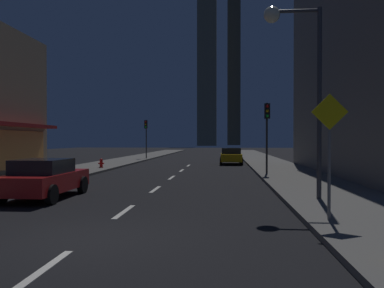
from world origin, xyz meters
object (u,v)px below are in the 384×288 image
(car_parked_far, at_px, (231,156))
(fire_hydrant_far_left, at_px, (101,163))
(traffic_light_far_left, at_px, (146,130))
(car_parked_near, at_px, (45,178))
(traffic_light_near_right, at_px, (267,122))
(street_lamp_right, at_px, (295,55))
(pedestrian_crossing_sign, at_px, (329,145))

(car_parked_far, relative_size, fire_hydrant_far_left, 6.48)
(fire_hydrant_far_left, height_order, traffic_light_far_left, traffic_light_far_left)
(car_parked_near, xyz_separation_m, traffic_light_near_right, (9.10, 9.33, 2.45))
(car_parked_far, bearing_deg, fire_hydrant_far_left, -143.47)
(street_lamp_right, xyz_separation_m, pedestrian_crossing_sign, (0.22, -3.52, -3.05))
(car_parked_far, height_order, traffic_light_near_right, traffic_light_near_right)
(car_parked_far, relative_size, traffic_light_near_right, 1.01)
(car_parked_far, distance_m, pedestrian_crossing_sign, 24.42)
(traffic_light_far_left, distance_m, street_lamp_right, 29.96)
(car_parked_near, xyz_separation_m, street_lamp_right, (8.98, -0.21, 4.33))
(pedestrian_crossing_sign, bearing_deg, traffic_light_far_left, 109.49)
(traffic_light_near_right, bearing_deg, street_lamp_right, -90.72)
(car_parked_near, distance_m, traffic_light_far_left, 27.81)
(car_parked_far, bearing_deg, pedestrian_crossing_sign, -85.30)
(car_parked_far, height_order, fire_hydrant_far_left, car_parked_far)
(traffic_light_far_left, bearing_deg, street_lamp_right, -68.66)
(car_parked_near, relative_size, street_lamp_right, 0.64)
(car_parked_near, height_order, street_lamp_right, street_lamp_right)
(fire_hydrant_far_left, xyz_separation_m, street_lamp_right, (11.28, -13.75, 4.61))
(car_parked_far, height_order, traffic_light_far_left, traffic_light_far_left)
(car_parked_far, relative_size, traffic_light_far_left, 1.01)
(street_lamp_right, bearing_deg, traffic_light_far_left, 111.34)
(pedestrian_crossing_sign, bearing_deg, car_parked_near, 157.93)
(pedestrian_crossing_sign, bearing_deg, traffic_light_near_right, 90.44)
(pedestrian_crossing_sign, bearing_deg, fire_hydrant_far_left, 123.66)
(street_lamp_right, bearing_deg, pedestrian_crossing_sign, -86.42)
(car_parked_near, xyz_separation_m, traffic_light_far_left, (-1.90, 27.64, 2.45))
(fire_hydrant_far_left, relative_size, street_lamp_right, 0.10)
(car_parked_near, bearing_deg, fire_hydrant_far_left, 99.64)
(car_parked_far, height_order, pedestrian_crossing_sign, pedestrian_crossing_sign)
(car_parked_near, distance_m, car_parked_far, 21.80)
(traffic_light_near_right, height_order, street_lamp_right, street_lamp_right)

